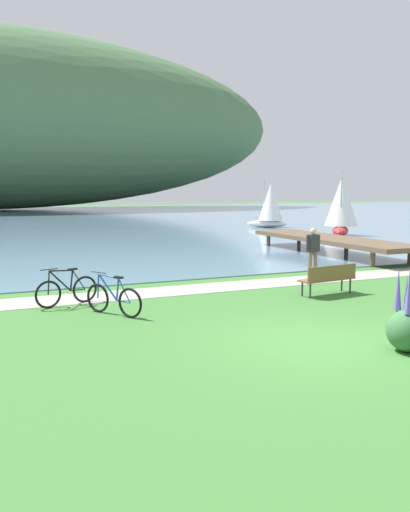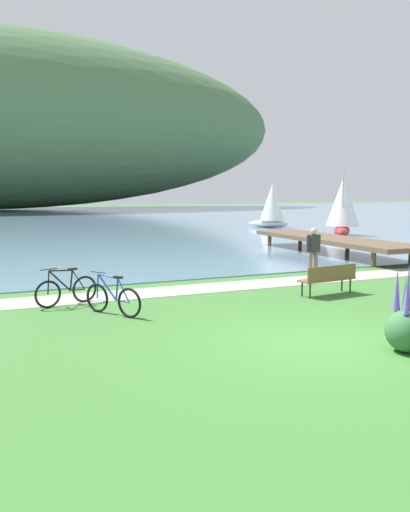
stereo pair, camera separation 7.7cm
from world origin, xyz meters
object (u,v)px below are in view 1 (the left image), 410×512
Objects in this scene: park_bench_near_camera at (329,277)px; person_at_shoreline at (313,249)px; sailboat_mid_bay at (270,205)px; bicycle_beside_path at (67,290)px; bicycle_leaning_near_bench at (113,299)px; sailboat_nearest_to_shore at (341,205)px.

person_at_shoreline reaches higher than park_bench_near_camera.
bicycle_beside_path is at bearing -130.97° from sailboat_mid_bay.
park_bench_near_camera is at bearing -0.85° from bicycle_leaning_near_bench.
sailboat_nearest_to_shore is (12.58, 15.57, 1.48)m from park_bench_near_camera.
sailboat_mid_bay reaches higher than bicycle_leaning_near_bench.
person_at_shoreline is 23.39m from sailboat_mid_bay.
park_bench_near_camera is 20.07m from sailboat_nearest_to_shore.
bicycle_leaning_near_bench is at bearing -127.79° from sailboat_mid_bay.
park_bench_near_camera is at bearing -128.93° from sailboat_nearest_to_shore.
bicycle_leaning_near_bench is at bearing -160.69° from person_at_shoreline.
person_at_shoreline is at bearing 63.32° from park_bench_near_camera.
sailboat_nearest_to_shore is at bearing 51.07° from park_bench_near_camera.
person_at_shoreline is at bearing 19.31° from bicycle_leaning_near_bench.
bicycle_leaning_near_bench and bicycle_beside_path have the same top height.
bicycle_leaning_near_bench is 0.89× the size of person_at_shoreline.
person_at_shoreline is 0.46× the size of sailboat_mid_bay.
bicycle_leaning_near_bench is at bearing 179.15° from park_bench_near_camera.
bicycle_leaning_near_bench is 0.90× the size of bicycle_beside_path.
sailboat_mid_bay is (-0.58, 8.02, -0.21)m from sailboat_nearest_to_shore.
park_bench_near_camera is 0.44× the size of sailboat_nearest_to_shore.
sailboat_nearest_to_shore is 1.12× the size of sailboat_mid_bay.
bicycle_beside_path is 0.99× the size of person_at_shoreline.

